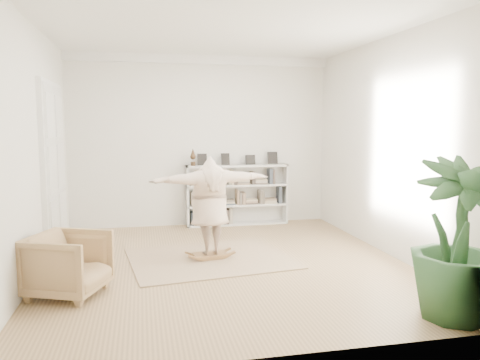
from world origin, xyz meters
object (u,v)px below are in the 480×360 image
(bookshelf, at_px, (237,195))
(rocker_board, at_px, (210,255))
(armchair, at_px, (68,264))
(houseplant, at_px, (457,239))
(person, at_px, (210,203))

(bookshelf, bearing_deg, rocker_board, -110.81)
(armchair, distance_m, houseplant, 4.65)
(armchair, height_order, person, person)
(bookshelf, distance_m, armchair, 4.76)
(armchair, bearing_deg, rocker_board, -36.19)
(armchair, distance_m, rocker_board, 2.35)
(person, height_order, houseplant, houseplant)
(armchair, bearing_deg, person, -36.19)
(rocker_board, relative_size, person, 0.29)
(bookshelf, height_order, rocker_board, bookshelf)
(houseplant, bearing_deg, rocker_board, 129.43)
(rocker_board, height_order, person, person)
(bookshelf, relative_size, houseplant, 1.22)
(bookshelf, xyz_separation_m, person, (-0.96, -2.52, 0.28))
(bookshelf, height_order, person, person)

